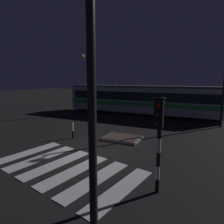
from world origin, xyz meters
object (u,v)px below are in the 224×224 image
at_px(traffic_light_corner_near_right, 159,130).
at_px(bollard_island_edge, 73,130).
at_px(street_lamp_trackside_left, 86,77).
at_px(tram, 140,99).
at_px(street_lamp_near_kerb, 83,24).

relative_size(traffic_light_corner_near_right, bollard_island_edge, 3.08).
relative_size(street_lamp_trackside_left, tram, 0.39).
bearing_deg(traffic_light_corner_near_right, bollard_island_edge, 149.30).
bearing_deg(bollard_island_edge, street_lamp_near_kerb, -50.23).
xyz_separation_m(tram, bollard_island_edge, (-1.20, -10.51, -1.19)).
xyz_separation_m(street_lamp_trackside_left, tram, (5.44, 2.49, -2.45)).
xyz_separation_m(traffic_light_corner_near_right, tram, (-5.37, 14.41, -0.51)).
xyz_separation_m(street_lamp_trackside_left, bollard_island_edge, (4.24, -8.02, -3.64)).
distance_m(traffic_light_corner_near_right, street_lamp_trackside_left, 16.21).
relative_size(tram, bollard_island_edge, 15.24).
distance_m(street_lamp_near_kerb, tram, 18.41).
distance_m(street_lamp_trackside_left, bollard_island_edge, 9.78).
relative_size(traffic_light_corner_near_right, street_lamp_near_kerb, 0.44).
height_order(street_lamp_trackside_left, street_lamp_near_kerb, street_lamp_near_kerb).
height_order(street_lamp_trackside_left, bollard_island_edge, street_lamp_trackside_left).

